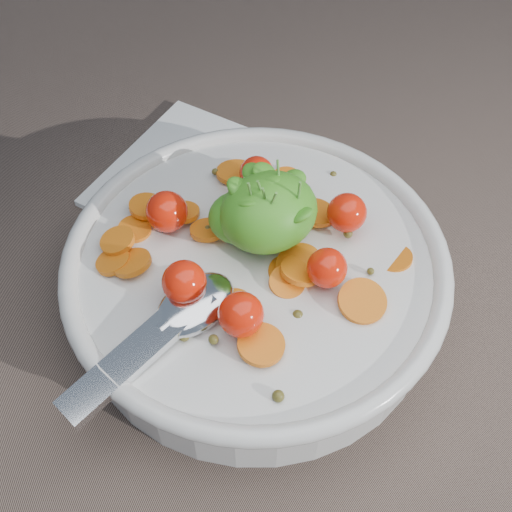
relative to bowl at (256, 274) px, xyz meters
name	(u,v)px	position (x,y,z in m)	size (l,w,h in m)	color
ground	(269,299)	(0.01, -0.01, -0.04)	(6.00, 6.00, 0.00)	#776155
bowl	(256,274)	(0.00, 0.00, 0.00)	(0.32, 0.30, 0.13)	silver
napkin	(192,176)	(0.01, 0.16, -0.03)	(0.17, 0.15, 0.01)	white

